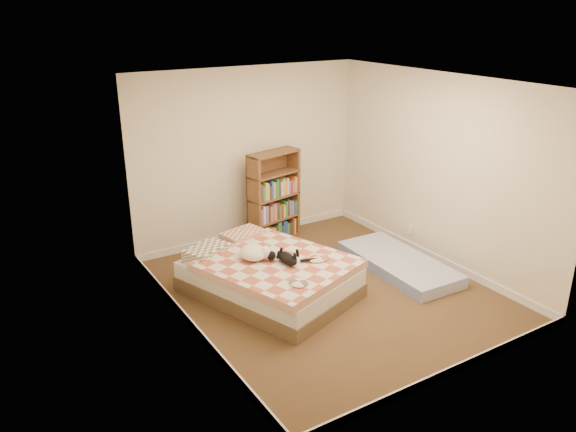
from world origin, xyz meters
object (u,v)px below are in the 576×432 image
bed (268,274)px  floor_mattress (398,263)px  white_dog (255,253)px  black_cat (286,257)px  bookshelf (273,207)px

bed → floor_mattress: (1.78, -0.35, -0.16)m
white_dog → bed: bearing=-11.3°
bed → black_cat: bearing=-81.4°
bookshelf → floor_mattress: bookshelf is taller
bed → floor_mattress: 1.82m
bookshelf → white_dog: bearing=-139.8°
bed → white_dog: size_ratio=6.33×
floor_mattress → black_cat: size_ratio=2.88×
bed → white_dog: (-0.15, 0.03, 0.31)m
bookshelf → white_dog: 1.70m
bed → white_dog: white_dog is taller
bookshelf → black_cat: (-0.76, -1.61, 0.01)m
bookshelf → white_dog: (-1.04, -1.35, 0.04)m
floor_mattress → bed: bearing=170.6°
floor_mattress → white_dog: white_dog is taller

